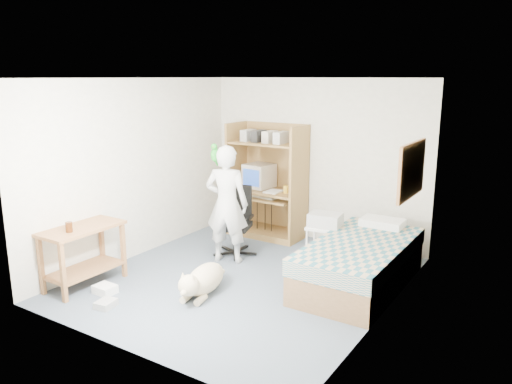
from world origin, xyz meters
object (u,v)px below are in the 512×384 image
office_chair (236,230)px  printer_cart (325,239)px  person (227,204)px  computer_hutch (268,185)px  dog (203,280)px  bed (360,263)px  side_desk (83,247)px

office_chair → printer_cart: office_chair is taller
office_chair → person: (0.07, -0.30, 0.47)m
computer_hutch → dog: computer_hutch is taller
computer_hutch → person: (0.14, -1.31, -0.00)m
bed → person: size_ratio=1.24×
bed → office_chair: bearing=176.8°
side_desk → dog: side_desk is taller
computer_hutch → dog: 2.50m
computer_hutch → person: 1.32m
computer_hutch → office_chair: size_ratio=1.83×
dog → computer_hutch: bearing=91.2°
office_chair → bed: bearing=-21.5°
person → dog: (0.39, -1.04, -0.64)m
side_desk → dog: 1.53m
office_chair → printer_cart: bearing=-5.9°
dog → printer_cart: 1.83m
computer_hutch → printer_cart: bearing=-28.5°
computer_hutch → side_desk: computer_hutch is taller
side_desk → printer_cart: size_ratio=1.82×
bed → side_desk: 3.39m
printer_cart → office_chair: bearing=-174.5°
bed → office_chair: office_chair is taller
office_chair → person: 0.56m
bed → printer_cart: (-0.65, 0.39, 0.08)m
computer_hutch → office_chair: (0.07, -1.01, -0.47)m
computer_hutch → office_chair: bearing=-86.0°
bed → printer_cart: bed is taller
computer_hutch → printer_cart: (1.35, -0.73, -0.46)m
bed → dog: 1.92m
computer_hutch → person: size_ratio=1.10×
side_desk → person: bearing=58.7°
office_chair → person: size_ratio=0.60×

